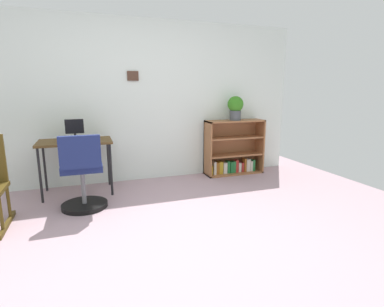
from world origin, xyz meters
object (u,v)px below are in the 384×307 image
desk (75,145)px  monitor (75,129)px  office_chair (82,177)px  bookshelf_low (233,150)px  potted_plant_on_shelf (235,107)px  keyboard (72,142)px

desk → monitor: 0.21m
office_chair → bookshelf_low: size_ratio=0.93×
desk → potted_plant_on_shelf: (2.38, 0.16, 0.44)m
bookshelf_low → potted_plant_on_shelf: 0.71m
desk → monitor: size_ratio=3.35×
monitor → potted_plant_on_shelf: potted_plant_on_shelf is taller
bookshelf_low → potted_plant_on_shelf: bearing=-96.4°
monitor → keyboard: size_ratio=0.82×
keyboard → potted_plant_on_shelf: size_ratio=0.88×
desk → potted_plant_on_shelf: size_ratio=2.41×
office_chair → potted_plant_on_shelf: size_ratio=2.35×
office_chair → bookshelf_low: 2.46m
keyboard → bookshelf_low: bookshelf_low is taller
keyboard → office_chair: bearing=-77.8°
keyboard → office_chair: 0.60m
keyboard → monitor: bearing=76.1°
desk → bookshelf_low: 2.41m
monitor → bookshelf_low: monitor is taller
office_chair → bookshelf_low: office_chair is taller
keyboard → office_chair: size_ratio=0.37×
desk → potted_plant_on_shelf: potted_plant_on_shelf is taller
keyboard → office_chair: office_chair is taller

